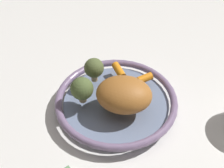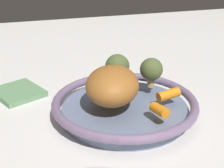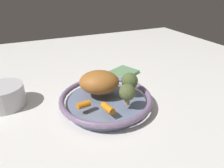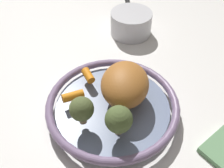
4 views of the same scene
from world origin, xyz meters
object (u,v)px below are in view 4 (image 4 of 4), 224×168
Objects in this scene: broccoli_floret_small at (119,120)px; serving_bowl at (113,107)px; baby_carrot_right at (88,75)px; broccoli_floret_mid at (82,109)px; saucepan at (131,23)px; baby_carrot_back at (73,96)px; roast_chicken_piece at (125,84)px.

serving_bowl is at bearing 173.53° from broccoli_floret_small.
baby_carrot_right reaches higher than serving_bowl.
broccoli_floret_small is at bearing -6.47° from serving_bowl.
saucepan is (-0.36, 0.22, -0.05)m from broccoli_floret_mid.
roast_chicken_piece is at bearing 80.78° from baby_carrot_back.
broccoli_floret_small is (0.12, 0.08, 0.03)m from baby_carrot_back.
broccoli_floret_mid is (0.05, -0.11, 0.00)m from roast_chicken_piece.
roast_chicken_piece is (-0.01, 0.03, 0.06)m from serving_bowl.
baby_carrot_right is at bearing -155.87° from serving_bowl.
serving_bowl is 0.35m from saucepan.
baby_carrot_right is 0.19× the size of saucepan.
serving_bowl is 1.45× the size of saucepan.
serving_bowl is 4.48× the size of broccoli_floret_small.
baby_carrot_right is at bearing 141.41° from baby_carrot_back.
saucepan is (-0.23, 0.19, -0.02)m from baby_carrot_right.
broccoli_floret_mid reaches higher than serving_bowl.
broccoli_floret_mid is at bearing -31.88° from saucepan.
broccoli_floret_mid is at bearing -64.83° from roast_chicken_piece.
roast_chicken_piece reaches higher than broccoli_floret_mid.
serving_bowl is 0.10m from baby_carrot_back.
saucepan is at bearing 159.59° from roast_chicken_piece.
roast_chicken_piece is 0.12m from broccoli_floret_mid.
saucepan is at bearing 148.12° from broccoli_floret_mid.
baby_carrot_right is (-0.08, -0.07, -0.03)m from roast_chicken_piece.
saucepan is (-0.41, 0.16, -0.05)m from broccoli_floret_small.
roast_chicken_piece is 0.63× the size of saucepan.
baby_carrot_right is 0.59× the size of broccoli_floret_mid.
broccoli_floret_small is (0.10, -0.04, 0.00)m from roast_chicken_piece.
baby_carrot_back is 0.72× the size of broccoli_floret_small.
serving_bowl is 0.11m from broccoli_floret_mid.
broccoli_floret_mid is (0.13, -0.04, 0.03)m from baby_carrot_right.
saucepan is at bearing 140.93° from baby_carrot_back.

